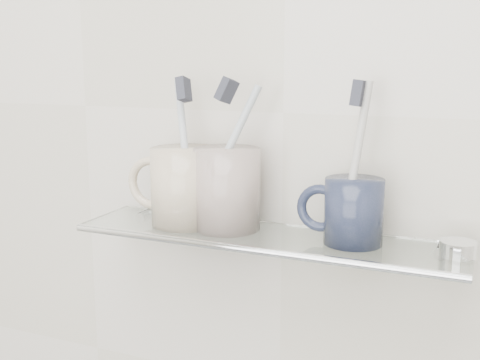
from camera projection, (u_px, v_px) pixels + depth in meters
The scene contains 18 objects.
wall_back at pixel (283, 113), 0.79m from camera, with size 2.50×2.50×0.00m, color beige.
shelf_glass at pixel (266, 237), 0.77m from camera, with size 0.50×0.12×0.01m, color silver.
shelf_rail at pixel (249, 250), 0.72m from camera, with size 0.01×0.01×0.50m, color silver.
bracket_left at pixel (145, 220), 0.89m from camera, with size 0.02×0.02×0.03m, color silver.
bracket_right at pixel (440, 255), 0.73m from camera, with size 0.02×0.02×0.03m, color silver.
mug_left at pixel (186, 186), 0.81m from camera, with size 0.09×0.09×0.10m, color beige.
mug_left_handle at pixel (152, 183), 0.83m from camera, with size 0.07×0.07×0.01m, color beige.
toothbrush_left at pixel (185, 150), 0.80m from camera, with size 0.01×0.01×0.19m, color #ADBDC8.
bristles_left at pixel (184, 89), 0.78m from camera, with size 0.01×0.02×0.03m, color #2B2D37.
mug_center at pixel (227, 189), 0.78m from camera, with size 0.09×0.09×0.11m, color silver.
mug_center_handle at pixel (194, 186), 0.80m from camera, with size 0.08×0.08×0.01m, color silver.
toothbrush_center at pixel (227, 153), 0.77m from camera, with size 0.01×0.01×0.19m, color #A4B8BF.
bristles_center at pixel (227, 90), 0.76m from camera, with size 0.01×0.02×0.03m, color #2B2D37.
mug_right at pixel (354, 211), 0.72m from camera, with size 0.07×0.07×0.08m, color #171F30.
mug_right_handle at pixel (320, 208), 0.74m from camera, with size 0.06×0.06×0.01m, color #171F30.
toothbrush_right at pixel (356, 161), 0.71m from camera, with size 0.01×0.01×0.19m, color #BCB7A2.
bristles_right at pixel (358, 93), 0.69m from camera, with size 0.01×0.02×0.03m, color #2B2D37.
chrome_cap at pixel (458, 249), 0.68m from camera, with size 0.04×0.04×0.02m, color silver.
Camera 1 is at (0.26, 0.35, 1.32)m, focal length 45.00 mm.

